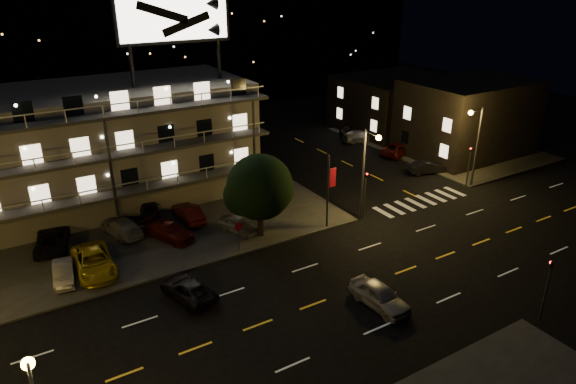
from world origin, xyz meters
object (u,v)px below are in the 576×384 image
lot_car_4 (238,224)px  road_car_east (380,296)px  lot_car_2 (94,262)px  tree (259,189)px  road_car_west (188,289)px  side_car_0 (427,167)px  lot_car_7 (121,227)px

lot_car_4 → road_car_east: road_car_east is taller
lot_car_2 → lot_car_4: bearing=2.9°
tree → road_car_west: size_ratio=1.52×
side_car_0 → road_car_east: (-19.81, -15.53, 0.08)m
road_car_east → side_car_0: bearing=34.8°
side_car_0 → lot_car_7: bearing=103.4°
lot_car_2 → lot_car_4: 11.36m
lot_car_2 → road_car_west: lot_car_2 is taller
lot_car_4 → side_car_0: (23.05, 1.88, -0.09)m
road_car_west → road_car_east: bearing=130.4°
side_car_0 → road_car_east: bearing=146.1°
side_car_0 → road_car_west: bearing=123.5°
lot_car_4 → road_car_west: 9.37m
lot_car_4 → lot_car_2: bearing=159.9°
lot_car_2 → tree: bearing=-4.3°
lot_car_4 → side_car_0: 23.13m
road_car_east → lot_car_2: bearing=134.1°
tree → lot_car_7: size_ratio=1.48×
side_car_0 → road_car_east: size_ratio=0.93×
lot_car_4 → road_car_east: (3.24, -13.65, -0.01)m
tree → lot_car_2: 13.02m
lot_car_4 → road_car_west: bearing=-157.9°
lot_car_2 → lot_car_7: bearing=58.0°
lot_car_4 → side_car_0: bearing=-16.5°
road_car_east → tree: bearing=96.4°
lot_car_2 → road_car_east: size_ratio=1.23×
tree → lot_car_7: tree is taller
tree → road_car_east: size_ratio=1.53×
lot_car_2 → lot_car_7: 5.58m
tree → lot_car_7: (-9.42, 5.97, -3.37)m
lot_car_7 → road_car_west: 10.94m
lot_car_2 → side_car_0: 34.47m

